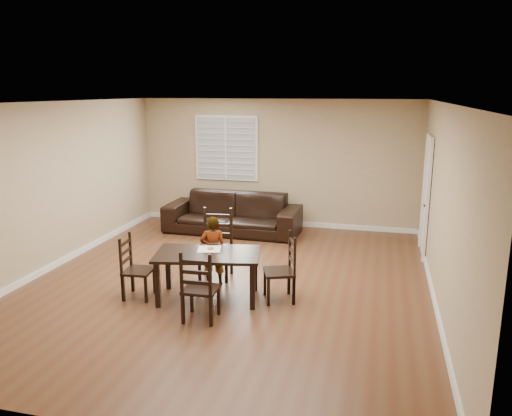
# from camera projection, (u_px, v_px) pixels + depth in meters

# --- Properties ---
(ground) EXTENTS (7.00, 7.00, 0.00)m
(ground) POSITION_uv_depth(u_px,v_px,m) (228.00, 282.00, 7.64)
(ground) COLOR #55341D
(ground) RESTS_ON ground
(room) EXTENTS (6.04, 7.04, 2.72)m
(room) POSITION_uv_depth(u_px,v_px,m) (233.00, 164.00, 7.38)
(room) COLOR tan
(room) RESTS_ON ground
(dining_table) EXTENTS (1.57, 1.08, 0.67)m
(dining_table) POSITION_uv_depth(u_px,v_px,m) (208.00, 259.00, 6.93)
(dining_table) COLOR black
(dining_table) RESTS_ON ground
(chair_near) EXTENTS (0.53, 0.50, 1.08)m
(chair_near) POSITION_uv_depth(u_px,v_px,m) (217.00, 245.00, 7.86)
(chair_near) COLOR black
(chair_near) RESTS_ON ground
(chair_far) EXTENTS (0.44, 0.41, 0.94)m
(chair_far) POSITION_uv_depth(u_px,v_px,m) (198.00, 291.00, 6.22)
(chair_far) COLOR black
(chair_far) RESTS_ON ground
(chair_left) EXTENTS (0.42, 0.45, 0.91)m
(chair_left) POSITION_uv_depth(u_px,v_px,m) (131.00, 269.00, 7.03)
(chair_left) COLOR black
(chair_left) RESTS_ON ground
(chair_right) EXTENTS (0.53, 0.54, 0.95)m
(chair_right) POSITION_uv_depth(u_px,v_px,m) (287.00, 270.00, 6.93)
(chair_right) COLOR black
(chair_right) RESTS_ON ground
(child) EXTENTS (0.45, 0.37, 1.06)m
(child) POSITION_uv_depth(u_px,v_px,m) (213.00, 251.00, 7.45)
(child) COLOR gray
(child) RESTS_ON ground
(napkin) EXTENTS (0.39, 0.39, 0.00)m
(napkin) POSITION_uv_depth(u_px,v_px,m) (209.00, 249.00, 7.06)
(napkin) COLOR beige
(napkin) RESTS_ON dining_table
(donut) EXTENTS (0.10, 0.10, 0.03)m
(donut) POSITION_uv_depth(u_px,v_px,m) (211.00, 248.00, 7.06)
(donut) COLOR #C37C46
(donut) RESTS_ON napkin
(sofa) EXTENTS (2.78, 1.14, 0.80)m
(sofa) POSITION_uv_depth(u_px,v_px,m) (233.00, 213.00, 10.26)
(sofa) COLOR black
(sofa) RESTS_ON ground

